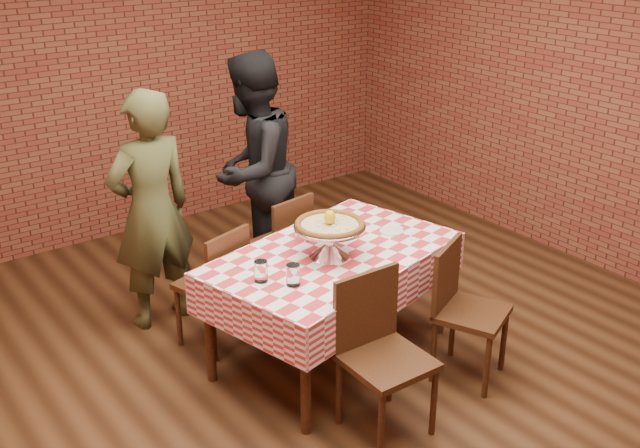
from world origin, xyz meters
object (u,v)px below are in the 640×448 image
at_px(condiment_caddy, 304,230).
at_px(pizza_stand, 330,241).
at_px(table, 332,305).
at_px(pizza, 330,225).
at_px(chair_far_left, 211,286).
at_px(diner_olive, 151,211).
at_px(chair_near_left, 387,360).
at_px(chair_near_right, 472,315).
at_px(water_glass_left, 293,275).
at_px(diner_black, 252,170).
at_px(water_glass_right, 261,271).
at_px(chair_far_right, 278,248).

bearing_deg(condiment_caddy, pizza_stand, -117.33).
relative_size(table, pizza, 3.67).
height_order(pizza, chair_far_left, pizza).
xyz_separation_m(pizza_stand, diner_olive, (-0.66, 1.14, -0.01)).
xyz_separation_m(chair_near_left, chair_near_right, (0.77, 0.08, -0.02)).
bearing_deg(chair_near_right, chair_near_left, 162.33).
bearing_deg(water_glass_left, chair_near_right, -26.20).
relative_size(pizza_stand, chair_near_left, 0.49).
relative_size(pizza_stand, pizza, 1.05).
height_order(chair_near_left, chair_near_right, chair_near_left).
bearing_deg(water_glass_left, diner_black, 66.12).
bearing_deg(water_glass_right, diner_black, 59.79).
distance_m(diner_olive, diner_black, 0.94).
relative_size(chair_far_left, diner_black, 0.48).
xyz_separation_m(table, pizza_stand, (-0.05, -0.03, 0.48)).
bearing_deg(diner_black, water_glass_right, 29.50).
bearing_deg(pizza_stand, chair_far_right, 77.88).
relative_size(water_glass_left, chair_near_left, 0.14).
relative_size(water_glass_right, condiment_caddy, 0.97).
height_order(water_glass_right, chair_far_right, water_glass_right).
bearing_deg(pizza, chair_near_right, -48.42).
bearing_deg(chair_near_left, pizza, 78.70).
xyz_separation_m(chair_near_right, chair_far_right, (-0.41, 1.55, -0.01)).
bearing_deg(table, diner_olive, 122.56).
bearing_deg(chair_far_left, table, 115.90).
bearing_deg(diner_black, chair_far_left, 11.50).
relative_size(condiment_caddy, chair_near_right, 0.15).
relative_size(water_glass_left, chair_far_right, 0.15).
xyz_separation_m(pizza, water_glass_right, (-0.52, -0.03, -0.14)).
relative_size(water_glass_left, chair_near_right, 0.14).
height_order(condiment_caddy, chair_near_right, condiment_caddy).
bearing_deg(chair_far_right, table, 71.61).
distance_m(water_glass_right, chair_near_right, 1.34).
height_order(chair_near_left, diner_olive, diner_olive).
xyz_separation_m(chair_far_right, diner_olive, (-0.85, 0.27, 0.42)).
bearing_deg(water_glass_left, chair_far_left, 97.05).
bearing_deg(pizza, chair_far_left, 128.24).
bearing_deg(water_glass_left, chair_near_left, -68.41).
xyz_separation_m(water_glass_left, diner_black, (0.67, 1.50, 0.08)).
xyz_separation_m(pizza, chair_far_left, (-0.50, 0.64, -0.53)).
distance_m(table, chair_far_right, 0.86).
relative_size(water_glass_left, diner_olive, 0.07).
xyz_separation_m(pizza_stand, pizza, (0.00, 0.00, 0.11)).
distance_m(water_glass_right, diner_black, 1.57).
xyz_separation_m(pizza_stand, condiment_caddy, (0.02, 0.30, -0.04)).
height_order(table, pizza_stand, pizza_stand).
bearing_deg(diner_black, water_glass_left, 35.83).
height_order(water_glass_left, diner_black, diner_black).
bearing_deg(pizza_stand, chair_far_left, 128.24).
xyz_separation_m(water_glass_right, diner_olive, (-0.13, 1.17, 0.03)).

